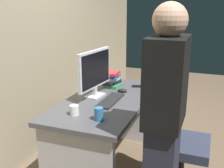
% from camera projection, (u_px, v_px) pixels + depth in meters
% --- Properties ---
extents(ground_plane, '(9.00, 9.00, 0.00)m').
position_uv_depth(ground_plane, '(107.00, 167.00, 2.86)').
color(ground_plane, brown).
extents(wall_back, '(6.40, 0.10, 3.00)m').
position_uv_depth(wall_back, '(23.00, 16.00, 2.74)').
color(wall_back, tan).
rests_on(wall_back, ground).
extents(desk, '(1.46, 0.72, 0.75)m').
position_uv_depth(desk, '(107.00, 121.00, 2.72)').
color(desk, '#4C4C51').
rests_on(desk, ground).
extents(office_chair, '(0.52, 0.52, 0.94)m').
position_uv_depth(office_chair, '(176.00, 147.00, 2.41)').
color(office_chair, black).
rests_on(office_chair, ground).
extents(person_at_desk, '(0.40, 0.24, 1.64)m').
position_uv_depth(person_at_desk, '(164.00, 124.00, 1.87)').
color(person_at_desk, '#262838').
rests_on(person_at_desk, ground).
extents(monitor, '(0.54, 0.16, 0.46)m').
position_uv_depth(monitor, '(95.00, 71.00, 2.64)').
color(monitor, silver).
rests_on(monitor, desk).
extents(keyboard, '(0.43, 0.13, 0.02)m').
position_uv_depth(keyboard, '(110.00, 100.00, 2.57)').
color(keyboard, '#262626').
rests_on(keyboard, desk).
extents(mouse, '(0.06, 0.10, 0.03)m').
position_uv_depth(mouse, '(122.00, 90.00, 2.84)').
color(mouse, black).
rests_on(mouse, desk).
extents(cup_near_keyboard, '(0.07, 0.07, 0.10)m').
position_uv_depth(cup_near_keyboard, '(99.00, 114.00, 2.15)').
color(cup_near_keyboard, '#3372B2').
rests_on(cup_near_keyboard, desk).
extents(cup_by_monitor, '(0.07, 0.07, 0.08)m').
position_uv_depth(cup_by_monitor, '(74.00, 110.00, 2.25)').
color(cup_by_monitor, white).
rests_on(cup_by_monitor, desk).
extents(book_stack, '(0.23, 0.17, 0.17)m').
position_uv_depth(book_stack, '(112.00, 79.00, 3.01)').
color(book_stack, '#338C59').
rests_on(book_stack, desk).
extents(cell_phone, '(0.11, 0.16, 0.01)m').
position_uv_depth(cell_phone, '(138.00, 86.00, 3.03)').
color(cell_phone, black).
rests_on(cell_phone, desk).
extents(handbag, '(0.34, 0.14, 0.38)m').
position_uv_depth(handbag, '(167.00, 133.00, 3.31)').
color(handbag, brown).
rests_on(handbag, ground).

